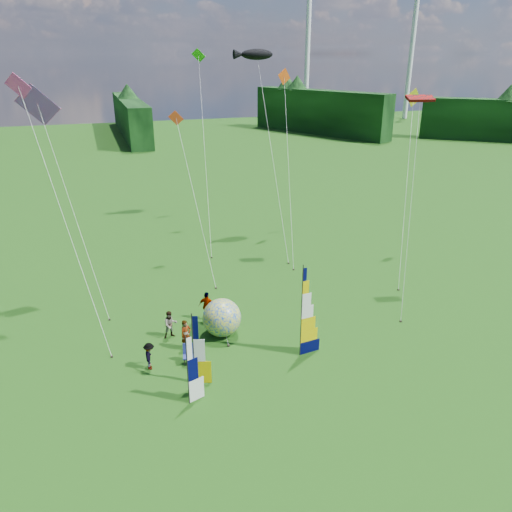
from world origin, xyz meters
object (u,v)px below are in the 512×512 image
object	(u,v)px
side_banner_far	(188,372)
spectator_a	(186,335)
feather_banner_main	(301,313)
camp_chair	(189,355)
spectator_d	(207,306)
kite_whale	(272,145)
bol_inflatable	(222,318)
spectator_c	(149,356)
side_banner_left	(193,351)
spectator_b	(170,324)

from	to	relation	value
side_banner_far	spectator_a	world-z (taller)	side_banner_far
feather_banner_main	side_banner_far	world-z (taller)	feather_banner_main
feather_banner_main	camp_chair	size ratio (longest dim) A/B	4.65
spectator_d	kite_whale	xyz separation A→B (m)	(8.64, 12.03, 7.61)
feather_banner_main	bol_inflatable	distance (m)	5.18
side_banner_far	feather_banner_main	bearing A→B (deg)	-1.76
bol_inflatable	spectator_a	size ratio (longest dim) A/B	1.27
feather_banner_main	spectator_a	distance (m)	6.64
feather_banner_main	bol_inflatable	world-z (taller)	feather_banner_main
feather_banner_main	spectator_d	bearing A→B (deg)	118.27
spectator_c	kite_whale	world-z (taller)	kite_whale
side_banner_left	spectator_a	distance (m)	3.46
spectator_d	camp_chair	distance (m)	4.91
spectator_b	spectator_c	distance (m)	3.24
side_banner_far	spectator_c	xyz separation A→B (m)	(-1.40, 3.47, -1.02)
spectator_a	camp_chair	distance (m)	1.58
spectator_a	spectator_c	distance (m)	2.55
spectator_c	kite_whale	xyz separation A→B (m)	(12.75, 16.22, 7.79)
bol_inflatable	kite_whale	size ratio (longest dim) A/B	0.13
side_banner_far	spectator_a	xyz separation A→B (m)	(0.80, 4.76, -0.89)
feather_banner_main	side_banner_left	bearing A→B (deg)	179.05
feather_banner_main	kite_whale	xyz separation A→B (m)	(4.70, 17.57, 5.93)
spectator_b	side_banner_far	bearing A→B (deg)	-99.47
spectator_a	spectator_b	xyz separation A→B (m)	(-0.62, 1.54, -0.05)
kite_whale	spectator_c	bearing A→B (deg)	-107.17
bol_inflatable	camp_chair	world-z (taller)	bol_inflatable
spectator_b	camp_chair	world-z (taller)	spectator_b
kite_whale	spectator_b	bearing A→B (deg)	-108.84
side_banner_far	camp_chair	size ratio (longest dim) A/B	3.17
spectator_c	side_banner_left	bearing A→B (deg)	-127.61
side_banner_far	bol_inflatable	bearing A→B (deg)	41.48
spectator_c	spectator_b	bearing A→B (deg)	-21.44
side_banner_left	spectator_d	world-z (taller)	side_banner_left
spectator_b	spectator_d	xyz separation A→B (m)	(2.53, 1.35, 0.10)
bol_inflatable	spectator_c	world-z (taller)	bol_inflatable
side_banner_far	spectator_b	size ratio (longest dim) A/B	2.12
spectator_b	camp_chair	xyz separation A→B (m)	(0.45, -3.08, -0.28)
kite_whale	feather_banner_main	bearing A→B (deg)	-83.98
bol_inflatable	camp_chair	distance (m)	3.50
spectator_b	kite_whale	world-z (taller)	kite_whale
spectator_b	spectator_c	size ratio (longest dim) A/B	1.11
spectator_a	spectator_d	distance (m)	3.47
spectator_d	kite_whale	world-z (taller)	kite_whale
side_banner_left	side_banner_far	xyz separation A→B (m)	(-0.59, -1.46, -0.14)
feather_banner_main	side_banner_far	bearing A→B (deg)	-169.48
bol_inflatable	spectator_b	size ratio (longest dim) A/B	1.35
spectator_b	kite_whale	bearing A→B (deg)	42.28
bol_inflatable	feather_banner_main	bearing A→B (deg)	-44.71
side_banner_left	spectator_b	distance (m)	4.98
side_banner_left	side_banner_far	world-z (taller)	side_banner_left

